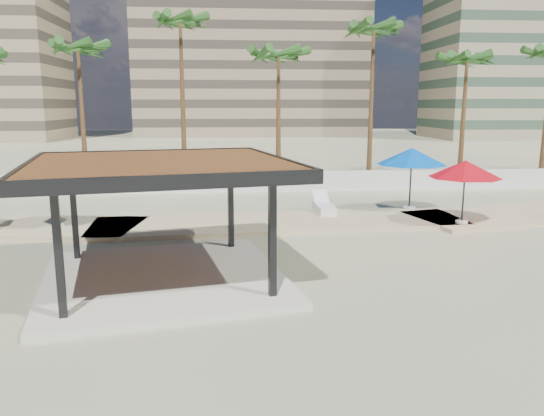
{
  "coord_description": "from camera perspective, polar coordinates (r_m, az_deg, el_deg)",
  "views": [
    {
      "loc": [
        -0.24,
        -15.36,
        5.09
      ],
      "look_at": [
        1.35,
        3.59,
        1.4
      ],
      "focal_mm": 35.0,
      "sensor_mm": 36.0,
      "label": 1
    }
  ],
  "objects": [
    {
      "name": "palm_f",
      "position": [
        35.46,
        10.87,
        17.69
      ],
      "size": [
        3.0,
        3.0,
        10.59
      ],
      "color": "brown",
      "rests_on": "ground"
    },
    {
      "name": "boundary_wall",
      "position": [
        31.69,
        -4.32,
        2.8
      ],
      "size": [
        56.0,
        0.3,
        1.2
      ],
      "primitive_type": "cube",
      "color": "silver",
      "rests_on": "ground"
    },
    {
      "name": "pavilion_central",
      "position": [
        15.53,
        -11.79,
        -0.19
      ],
      "size": [
        8.37,
        8.37,
        3.6
      ],
      "rotation": [
        0.0,
        0.0,
        0.2
      ],
      "color": "beige",
      "rests_on": "ground"
    },
    {
      "name": "ground",
      "position": [
        16.19,
        -3.73,
        -7.38
      ],
      "size": [
        200.0,
        200.0,
        0.0
      ],
      "primitive_type": "plane",
      "color": "tan",
      "rests_on": "ground"
    },
    {
      "name": "lounger_b",
      "position": [
        24.94,
        5.6,
        0.07
      ],
      "size": [
        0.83,
        2.34,
        0.88
      ],
      "rotation": [
        0.0,
        0.0,
        1.6
      ],
      "color": "silver",
      "rests_on": "promenade"
    },
    {
      "name": "umbrella_c",
      "position": [
        23.49,
        20.07,
        3.92
      ],
      "size": [
        3.78,
        3.78,
        2.67
      ],
      "rotation": [
        0.0,
        0.0,
        0.31
      ],
      "color": "beige",
      "rests_on": "promenade"
    },
    {
      "name": "palm_g",
      "position": [
        36.95,
        20.23,
        14.36
      ],
      "size": [
        3.0,
        3.0,
        8.82
      ],
      "color": "brown",
      "rests_on": "ground"
    },
    {
      "name": "umbrella_d",
      "position": [
        25.99,
        14.8,
        5.36
      ],
      "size": [
        4.12,
        4.12,
        2.94
      ],
      "rotation": [
        0.0,
        0.0,
        0.29
      ],
      "color": "beige",
      "rests_on": "promenade"
    },
    {
      "name": "palm_e",
      "position": [
        34.03,
        0.71,
        15.62
      ],
      "size": [
        3.0,
        3.0,
        8.99
      ],
      "color": "brown",
      "rests_on": "ground"
    },
    {
      "name": "promenade",
      "position": [
        23.68,
        0.74,
        -1.29
      ],
      "size": [
        44.45,
        7.97,
        0.24
      ],
      "color": "#C6B284",
      "rests_on": "ground"
    },
    {
      "name": "palm_d",
      "position": [
        34.68,
        -9.83,
        18.49
      ],
      "size": [
        3.0,
        3.0,
        10.99
      ],
      "color": "brown",
      "rests_on": "ground"
    },
    {
      "name": "palm_c",
      "position": [
        34.72,
        -20.13,
        15.32
      ],
      "size": [
        3.0,
        3.0,
        9.27
      ],
      "color": "brown",
      "rests_on": "ground"
    },
    {
      "name": "building_mid",
      "position": [
        93.91,
        -2.28,
        16.59
      ],
      "size": [
        38.0,
        16.0,
        30.4
      ],
      "color": "#847259",
      "rests_on": "ground"
    },
    {
      "name": "building_east",
      "position": [
        95.37,
        26.93,
        17.18
      ],
      "size": [
        32.0,
        15.0,
        36.4
      ],
      "color": "gray",
      "rests_on": "ground"
    },
    {
      "name": "umbrella_f",
      "position": [
        23.29,
        -22.37,
        3.13
      ],
      "size": [
        3.45,
        3.45,
        2.4
      ],
      "rotation": [
        0.0,
        0.0,
        0.35
      ],
      "color": "beige",
      "rests_on": "promenade"
    }
  ]
}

